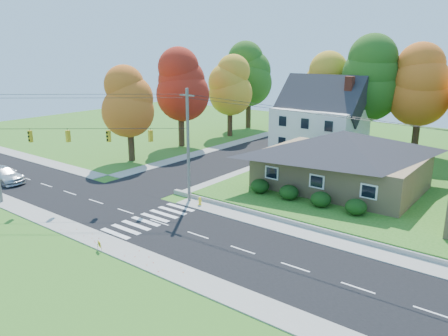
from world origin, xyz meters
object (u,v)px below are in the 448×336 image
object	(u,v)px
ranch_house	(341,158)
silver_sedan	(3,175)
fire_hydrant	(200,201)
white_car	(283,136)

from	to	relation	value
ranch_house	silver_sedan	size ratio (longest dim) A/B	2.70
ranch_house	fire_hydrant	bearing A→B (deg)	-125.82
silver_sedan	fire_hydrant	distance (m)	21.53
ranch_house	silver_sedan	xyz separation A→B (m)	(-28.37, -18.06, -2.46)
white_car	fire_hydrant	world-z (taller)	white_car
white_car	ranch_house	bearing A→B (deg)	-50.30
white_car	fire_hydrant	distance (m)	29.71
silver_sedan	white_car	xyz separation A→B (m)	(12.03, 35.48, -0.02)
ranch_house	silver_sedan	world-z (taller)	ranch_house
ranch_house	white_car	size ratio (longest dim) A/B	3.13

